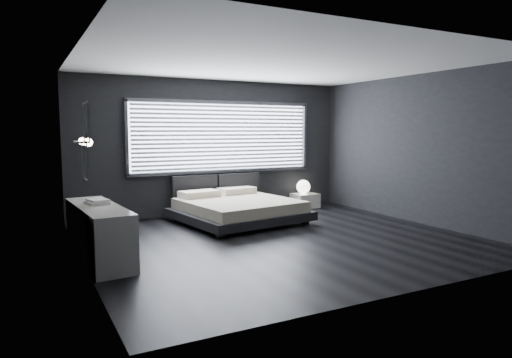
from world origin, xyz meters
TOP-DOWN VIEW (x-y plane):
  - room at (0.00, 0.00)m, footprint 6.04×6.00m
  - window at (0.20, 2.70)m, footprint 4.14×0.09m
  - headboard at (0.00, 2.64)m, footprint 1.96×0.16m
  - sconce_near at (-2.88, 0.05)m, footprint 0.18×0.11m
  - sconce_far at (-2.88, 0.65)m, footprint 0.18×0.11m
  - wall_art_upper at (-2.98, -0.55)m, footprint 0.01×0.48m
  - wall_art_lower at (-2.98, -0.30)m, footprint 0.01×0.48m
  - bed at (-0.00, 1.59)m, footprint 2.43×2.35m
  - nightstand at (2.05, 2.37)m, footprint 0.56×0.47m
  - orb_lamp at (2.03, 2.40)m, footprint 0.31×0.31m
  - dresser at (-2.78, 0.12)m, footprint 0.66×1.90m
  - book_stack at (-2.77, 0.27)m, footprint 0.32×0.39m

SIDE VIEW (x-z plane):
  - nightstand at x=2.05m, z-range 0.00..0.32m
  - bed at x=0.00m, z-range -0.02..0.54m
  - dresser at x=-2.78m, z-range 0.00..0.75m
  - orb_lamp at x=2.03m, z-range 0.32..0.63m
  - headboard at x=0.00m, z-range 0.31..0.83m
  - book_stack at x=-2.77m, z-range 0.75..0.82m
  - wall_art_lower at x=-2.98m, z-range 1.14..1.62m
  - room at x=0.00m, z-range 0.00..2.80m
  - sconce_near at x=-2.88m, z-range 1.55..1.66m
  - sconce_far at x=-2.88m, z-range 1.55..1.66m
  - window at x=0.20m, z-range 0.85..2.37m
  - wall_art_upper at x=-2.98m, z-range 1.61..2.09m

